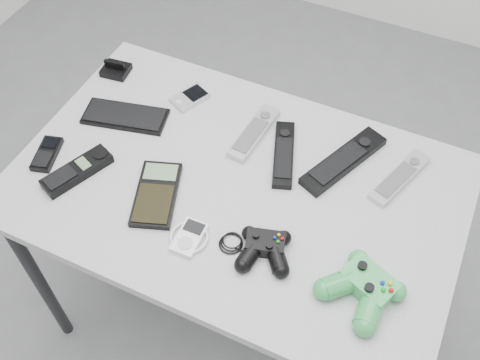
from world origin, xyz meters
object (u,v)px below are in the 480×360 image
at_px(cordless_handset, 77,171).
at_px(controller_green, 364,287).
at_px(pda_keyboard, 125,116).
at_px(mobile_phone, 47,154).
at_px(remote_silver_a, 254,132).
at_px(pda, 190,97).
at_px(remote_silver_b, 400,177).
at_px(calculator, 156,194).
at_px(desk, 236,199).
at_px(remote_black_a, 284,154).
at_px(mp3_player, 189,237).
at_px(controller_black, 265,248).
at_px(remote_black_b, 344,160).

xyz_separation_m(cordless_handset, controller_green, (0.74, -0.01, 0.01)).
distance_m(pda_keyboard, mobile_phone, 0.23).
xyz_separation_m(pda_keyboard, remote_silver_a, (0.34, 0.09, 0.00)).
xyz_separation_m(pda, remote_silver_b, (0.61, -0.03, 0.00)).
bearing_deg(calculator, desk, 16.34).
bearing_deg(remote_silver_a, controller_green, -34.24).
relative_size(remote_black_a, calculator, 1.11).
height_order(remote_silver_b, cordless_handset, cordless_handset).
height_order(remote_silver_a, remote_black_a, same).
bearing_deg(remote_silver_a, pda_keyboard, -160.66).
distance_m(desk, remote_black_a, 0.17).
height_order(desk, pda, pda).
distance_m(desk, mobile_phone, 0.50).
xyz_separation_m(mp3_player, controller_black, (0.17, 0.04, 0.01)).
height_order(desk, remote_black_b, remote_black_b).
xyz_separation_m(pda_keyboard, pda, (0.13, 0.14, 0.00)).
relative_size(remote_black_a, remote_black_b, 0.81).
height_order(pda_keyboard, remote_black_a, remote_black_a).
bearing_deg(desk, remote_black_a, 61.45).
relative_size(pda_keyboard, controller_green, 1.34).
xyz_separation_m(remote_silver_a, controller_black, (0.17, -0.32, 0.01)).
bearing_deg(pda_keyboard, cordless_handset, -103.78).
xyz_separation_m(desk, cordless_handset, (-0.37, -0.14, 0.08)).
xyz_separation_m(remote_black_a, calculator, (-0.23, -0.25, -0.00)).
relative_size(desk, remote_black_a, 5.13).
height_order(remote_black_b, controller_black, controller_black).
bearing_deg(calculator, remote_black_b, 18.04).
xyz_separation_m(remote_black_b, calculator, (-0.38, -0.29, -0.00)).
relative_size(pda_keyboard, controller_black, 1.08).
distance_m(remote_silver_b, cordless_handset, 0.80).
height_order(remote_silver_a, remote_black_b, remote_black_b).
relative_size(pda, calculator, 0.52).
relative_size(remote_black_b, controller_green, 1.56).
xyz_separation_m(remote_black_a, mobile_phone, (-0.55, -0.26, -0.00)).
height_order(remote_silver_a, mobile_phone, remote_silver_a).
height_order(desk, calculator, calculator).
bearing_deg(remote_black_a, remote_silver_a, 140.29).
bearing_deg(remote_silver_b, remote_black_b, -157.26).
distance_m(remote_black_a, mobile_phone, 0.61).
bearing_deg(mp3_player, calculator, 148.30).
distance_m(remote_black_a, remote_silver_b, 0.29).
bearing_deg(remote_black_a, desk, -138.26).
height_order(pda_keyboard, pda, pda).
bearing_deg(calculator, mobile_phone, 161.82).
bearing_deg(mobile_phone, remote_black_b, 7.02).
bearing_deg(desk, remote_black_b, 38.74).
relative_size(remote_black_b, cordless_handset, 1.45).
distance_m(remote_black_a, controller_black, 0.29).
relative_size(pda, mp3_player, 1.05).
xyz_separation_m(remote_black_a, controller_black, (0.07, -0.28, 0.01)).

